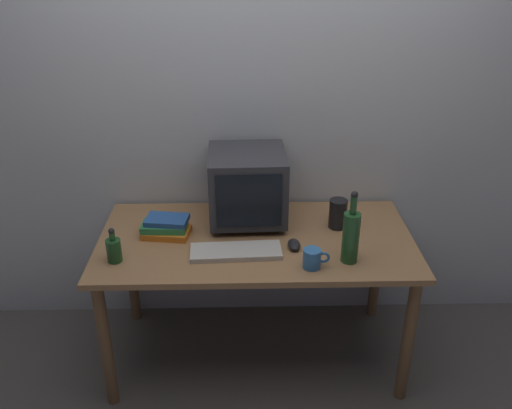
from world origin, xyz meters
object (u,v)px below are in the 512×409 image
bottle_short (114,249)px  metal_canister (338,214)px  mug (313,258)px  computer_mouse (294,245)px  keyboard (236,251)px  book_stack (166,227)px  crt_monitor (247,186)px  bottle_tall (351,235)px

bottle_short → metal_canister: 1.10m
mug → computer_mouse: bearing=111.7°
keyboard → metal_canister: bearing=23.1°
book_stack → metal_canister: bearing=3.9°
crt_monitor → keyboard: (-0.06, -0.33, -0.18)m
crt_monitor → keyboard: size_ratio=0.95×
bottle_short → mug: (0.89, -0.08, -0.02)m
bottle_short → book_stack: (0.20, 0.23, -0.02)m
computer_mouse → bottle_short: bearing=-175.5°
computer_mouse → mug: bearing=-70.3°
computer_mouse → book_stack: size_ratio=0.41×
bottle_short → keyboard: bearing=5.0°
crt_monitor → metal_canister: 0.48m
crt_monitor → mug: bearing=-58.2°
bottle_tall → mug: bearing=-163.8°
crt_monitor → bottle_tall: crt_monitor is taller
crt_monitor → bottle_short: size_ratio=2.37×
mug → metal_canister: 0.41m
keyboard → metal_canister: metal_canister is taller
mug → bottle_short: bearing=175.2°
bottle_short → mug: bottle_short is taller
crt_monitor → computer_mouse: crt_monitor is taller
bottle_tall → metal_canister: bottle_tall is taller
bottle_tall → bottle_short: (-1.06, 0.03, -0.07)m
crt_monitor → book_stack: crt_monitor is taller
bottle_tall → mug: size_ratio=2.90×
bottle_tall → mug: bottle_tall is taller
mug → bottle_tall: bearing=16.2°
computer_mouse → keyboard: bearing=-172.5°
keyboard → bottle_tall: bearing=-10.8°
crt_monitor → book_stack: bearing=-160.0°
crt_monitor → computer_mouse: bearing=-53.1°
keyboard → book_stack: size_ratio=1.73×
bottle_tall → book_stack: (-0.86, 0.26, -0.09)m
book_stack → mug: size_ratio=2.03×
crt_monitor → bottle_tall: bearing=-41.8°
bottle_tall → metal_canister: (-0.00, 0.32, -0.06)m
bottle_tall → computer_mouse: bearing=153.7°
keyboard → book_stack: (-0.34, 0.19, 0.03)m
keyboard → computer_mouse: computer_mouse is taller
keyboard → computer_mouse: (0.27, 0.05, 0.01)m
mug → book_stack: bearing=155.6°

